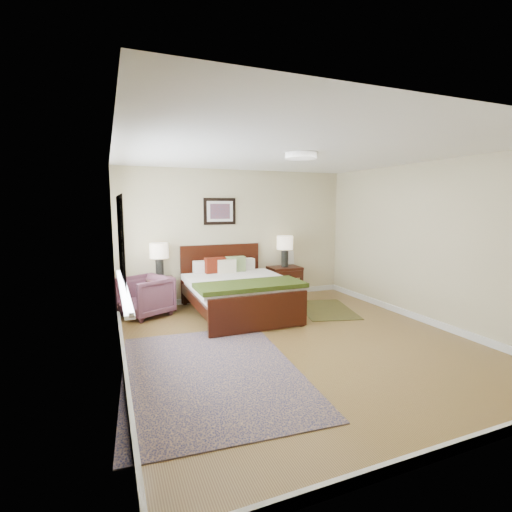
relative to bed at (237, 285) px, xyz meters
The scene contains 18 objects.
floor 1.64m from the bed, 76.99° to the right, with size 5.00×5.00×0.00m, color olive.
back_wall 1.29m from the bed, 70.35° to the left, with size 4.50×0.04×2.50m, color #C2B88D.
front_wall 4.10m from the bed, 85.01° to the right, with size 4.50×0.04×2.50m, color #C2B88D.
left_wall 2.55m from the bed, 141.37° to the right, with size 0.04×5.00×2.50m, color #C2B88D.
right_wall 3.10m from the bed, 30.27° to the right, with size 0.04×5.00×2.50m, color #C2B88D.
ceiling 2.54m from the bed, 76.99° to the right, with size 4.50×5.00×0.02m, color white.
window 2.20m from the bed, 156.10° to the right, with size 0.11×2.72×1.32m.
door 3.81m from the bed, 119.91° to the right, with size 0.06×1.00×2.18m.
ceil_fixture 2.51m from the bed, 76.99° to the right, with size 0.44×0.44×0.08m.
bed is the anchor object (origin of this frame).
wall_art 1.55m from the bed, 89.96° to the left, with size 0.62×0.05×0.50m.
nightstand_left 1.38m from the bed, 147.83° to the left, with size 0.48×0.43×0.57m.
nightstand_right 1.47m from the bed, 30.13° to the left, with size 0.62×0.47×0.62m.
lamp_left 1.47m from the bed, 147.12° to the left, with size 0.32×0.32×0.61m.
lamp_right 1.57m from the bed, 30.62° to the left, with size 0.32×0.32×0.61m.
armchair 1.53m from the bed, 162.13° to the left, with size 0.71×0.73×0.67m, color brown.
rug_persian 2.29m from the bed, 116.55° to the right, with size 1.88×2.65×0.01m, color #0D1742.
rug_navy 1.66m from the bed, 13.48° to the right, with size 0.86×1.29×0.01m, color black.
Camera 1 is at (-2.35, -4.27, 1.84)m, focal length 26.00 mm.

